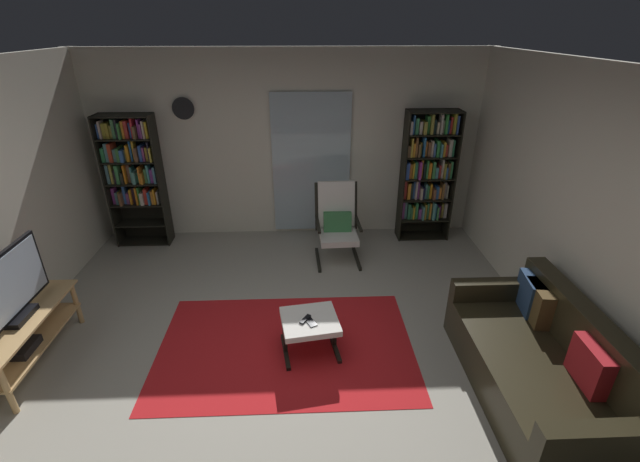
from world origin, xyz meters
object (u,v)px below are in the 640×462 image
leather_sofa (541,364)px  bookshelf_near_tv (133,172)px  television (8,290)px  cell_phone (311,322)px  bookshelf_near_sofa (427,173)px  ottoman (310,324)px  lounge_armchair (337,221)px  wall_clock (183,108)px  tv_remote (305,319)px  tv_stand (24,335)px

leather_sofa → bookshelf_near_tv: bearing=144.8°
television → cell_phone: size_ratio=7.22×
bookshelf_near_tv → leather_sofa: bearing=-35.2°
bookshelf_near_sofa → ottoman: 3.02m
lounge_armchair → leather_sofa: bearing=-57.9°
ottoman → leather_sofa: bearing=-17.1°
leather_sofa → wall_clock: bearing=137.7°
bookshelf_near_tv → cell_phone: (2.34, -2.46, -0.67)m
ottoman → tv_remote: bearing=-157.2°
leather_sofa → wall_clock: size_ratio=6.27×
tv_remote → television: bearing=-146.0°
tv_stand → tv_remote: size_ratio=8.81×
ottoman → tv_remote: size_ratio=4.08×
ottoman → cell_phone: size_ratio=4.20×
television → ottoman: size_ratio=1.72×
bookshelf_near_sofa → ottoman: bookshelf_near_sofa is taller
bookshelf_near_tv → leather_sofa: bookshelf_near_tv is taller
lounge_armchair → wall_clock: (-2.00, 0.78, 1.32)m
leather_sofa → tv_stand: bearing=173.4°
television → bookshelf_near_sofa: bookshelf_near_sofa is taller
tv_stand → bookshelf_near_tv: bookshelf_near_tv is taller
leather_sofa → bookshelf_near_sofa: bearing=94.4°
bookshelf_near_sofa → television: bearing=-150.1°
bookshelf_near_sofa → lounge_armchair: bearing=-156.3°
leather_sofa → cell_phone: 1.99m
television → lounge_armchair: size_ratio=0.99×
ottoman → wall_clock: 3.43m
wall_clock → leather_sofa: bearing=-42.3°
cell_phone → lounge_armchair: bearing=52.2°
bookshelf_near_tv → bookshelf_near_sofa: size_ratio=0.99×
tv_stand → ottoman: tv_stand is taller
bookshelf_near_tv → ottoman: bookshelf_near_tv is taller
television → tv_remote: size_ratio=7.02×
bookshelf_near_tv → leather_sofa: (4.25, -3.00, -0.76)m
tv_stand → ottoman: (2.59, 0.07, -0.02)m
television → ottoman: television is taller
bookshelf_near_sofa → tv_remote: size_ratio=12.80×
tv_stand → leather_sofa: (4.51, -0.53, -0.03)m
bookshelf_near_tv → ottoman: size_ratio=3.10×
cell_phone → wall_clock: (-1.61, 2.68, 1.47)m
ottoman → wall_clock: wall_clock is taller
bookshelf_near_sofa → tv_stand: bearing=-150.0°
wall_clock → cell_phone: bearing=-59.0°
ottoman → tv_remote: 0.09m
tv_stand → bookshelf_near_sofa: (4.28, 2.48, 0.66)m
leather_sofa → ottoman: bearing=162.9°
bookshelf_near_tv → cell_phone: bookshelf_near_tv is taller
bookshelf_near_tv → tv_remote: bearing=-46.6°
bookshelf_near_tv → wall_clock: bearing=16.4°
tv_stand → bookshelf_near_sofa: bookshelf_near_sofa is taller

